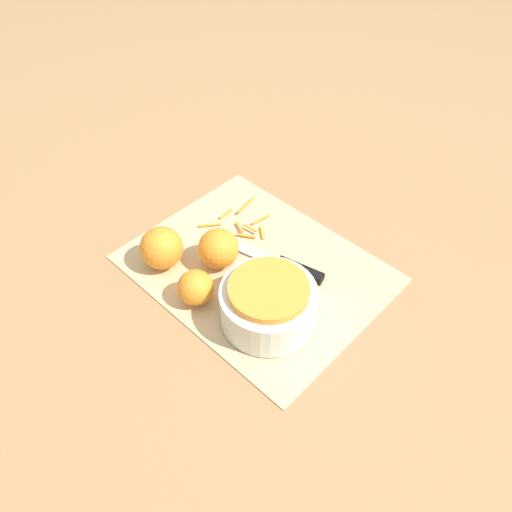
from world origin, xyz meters
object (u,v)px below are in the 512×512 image
Objects in this scene: knife at (288,266)px; orange_right at (218,249)px; bowl_speckled at (268,303)px; orange_left at (162,248)px; orange_back at (196,287)px.

knife is 0.14m from orange_right.
orange_left is at bearing 10.34° from bowl_speckled.
knife is 0.25m from orange_left.
orange_right is at bearing -11.26° from bowl_speckled.
orange_back is at bearing 25.91° from bowl_speckled.
bowl_speckled is 0.16m from orange_right.
orange_left is at bearing 43.97° from orange_right.
orange_right is (0.16, -0.03, -0.00)m from bowl_speckled.
orange_right reaches higher than orange_back.
orange_back is (-0.04, 0.09, -0.01)m from orange_right.
orange_left reaches higher than orange_right.
orange_left is 0.11m from orange_right.
orange_right is 1.19× the size of orange_back.
bowl_speckled is at bearing 168.74° from orange_right.
orange_back reaches higher than knife.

